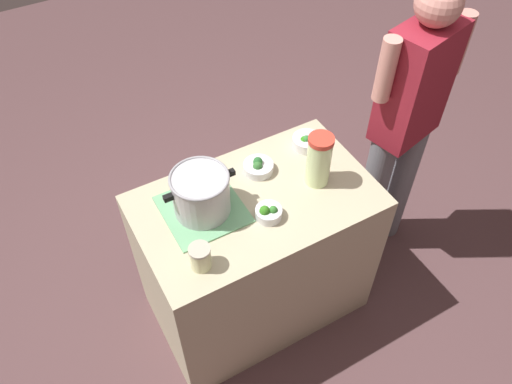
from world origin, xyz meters
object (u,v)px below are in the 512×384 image
object	(u,v)px
mason_jar	(200,257)
broccoli_bowl_center	(306,142)
person_cook	(405,123)
cooking_pot	(201,193)
broccoli_bowl_front	(268,213)
lemonade_pitcher	(319,160)
broccoli_bowl_back	(258,167)

from	to	relation	value
mason_jar	broccoli_bowl_center	bearing A→B (deg)	26.91
broccoli_bowl_center	person_cook	distance (m)	0.51
mason_jar	person_cook	bearing A→B (deg)	11.19
cooking_pot	broccoli_bowl_center	size ratio (longest dim) A/B	2.28
broccoli_bowl_front	person_cook	world-z (taller)	person_cook
lemonade_pitcher	cooking_pot	bearing A→B (deg)	169.80
lemonade_pitcher	person_cook	bearing A→B (deg)	8.23
lemonade_pitcher	broccoli_bowl_back	world-z (taller)	lemonade_pitcher
broccoli_bowl_back	person_cook	bearing A→B (deg)	-7.17
cooking_pot	person_cook	world-z (taller)	person_cook
broccoli_bowl_front	broccoli_bowl_back	world-z (taller)	broccoli_bowl_back
lemonade_pitcher	broccoli_bowl_back	size ratio (longest dim) A/B	1.86
person_cook	broccoli_bowl_center	bearing A→B (deg)	165.43
broccoli_bowl_back	person_cook	distance (m)	0.79
cooking_pot	broccoli_bowl_back	distance (m)	0.35
cooking_pot	person_cook	bearing A→B (deg)	-0.54
mason_jar	broccoli_bowl_front	bearing A→B (deg)	13.28
cooking_pot	mason_jar	distance (m)	0.29
broccoli_bowl_center	broccoli_bowl_back	size ratio (longest dim) A/B	1.00
cooking_pot	lemonade_pitcher	xyz separation A→B (m)	(0.52, -0.09, 0.02)
mason_jar	person_cook	distance (m)	1.26
broccoli_bowl_back	person_cook	xyz separation A→B (m)	(0.78, -0.10, 0.01)
mason_jar	person_cook	world-z (taller)	person_cook
mason_jar	broccoli_bowl_back	distance (m)	0.57
lemonade_pitcher	mason_jar	world-z (taller)	lemonade_pitcher
broccoli_bowl_front	broccoli_bowl_back	xyz separation A→B (m)	(0.10, 0.26, -0.00)
cooking_pot	person_cook	distance (m)	1.11
broccoli_bowl_front	broccoli_bowl_center	bearing A→B (deg)	37.05
lemonade_pitcher	person_cook	xyz separation A→B (m)	(0.58, 0.08, -0.10)
mason_jar	broccoli_bowl_center	xyz separation A→B (m)	(0.74, 0.37, -0.03)
broccoli_bowl_center	person_cook	xyz separation A→B (m)	(0.50, -0.13, 0.00)
lemonade_pitcher	broccoli_bowl_back	xyz separation A→B (m)	(-0.20, 0.18, -0.10)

